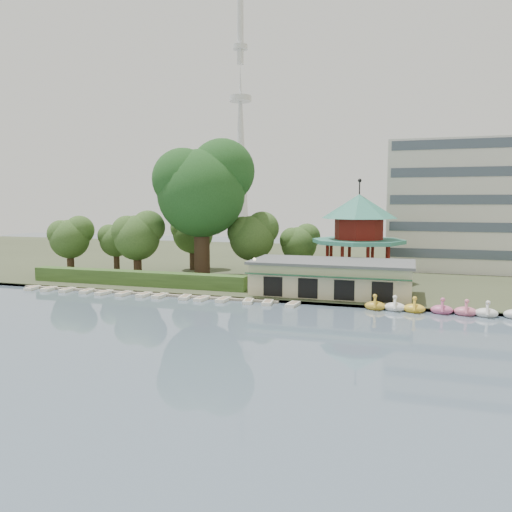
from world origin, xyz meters
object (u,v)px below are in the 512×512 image
at_px(dock, 144,293).
at_px(pavilion, 359,229).
at_px(boathouse, 331,277).
at_px(big_tree, 203,186).

distance_m(dock, pavilion, 29.14).
bearing_deg(pavilion, dock, -148.34).
xyz_separation_m(boathouse, pavilion, (2.00, 10.03, 5.11)).
relative_size(boathouse, big_tree, 0.96).
bearing_deg(boathouse, pavilion, 78.72).
distance_m(boathouse, big_tree, 22.61).
xyz_separation_m(pavilion, big_tree, (-20.84, -3.81, 5.73)).
distance_m(dock, boathouse, 22.62).
distance_m(pavilion, big_tree, 21.94).
relative_size(dock, pavilion, 2.52).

